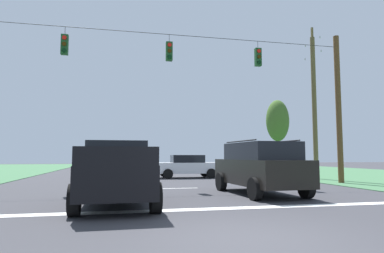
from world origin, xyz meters
name	(u,v)px	position (x,y,z in m)	size (l,w,h in m)	color
ground_plane	(247,239)	(0.00, 0.00, 0.00)	(120.00, 120.00, 0.00)	#333338
stop_bar_stripe	(202,209)	(0.00, 3.41, 0.00)	(15.77, 0.45, 0.01)	white
lane_dash_0	(171,188)	(0.00, 9.41, 0.00)	(0.15, 2.50, 0.01)	white
lane_dash_1	(155,178)	(0.00, 16.53, 0.00)	(0.15, 2.50, 0.01)	white
lane_dash_2	(146,172)	(0.00, 23.97, 0.00)	(0.15, 2.50, 0.01)	white
overhead_signal_span	(171,95)	(0.15, 10.36, 4.44)	(18.78, 0.31, 8.13)	brown
pickup_truck	(117,172)	(-2.35, 4.94, 0.97)	(2.33, 5.42, 1.95)	black
suv_black	(260,167)	(3.04, 6.45, 1.06)	(2.43, 4.90, 2.05)	black
distant_car_crossing_white	(187,166)	(2.16, 16.40, 0.79)	(4.32, 2.06, 1.52)	silver
utility_pole_mid_right	(314,102)	(9.83, 13.35, 4.87)	(0.29, 1.93, 9.81)	brown
tree_roadside_right	(278,121)	(14.21, 27.32, 5.15)	(2.44, 2.44, 7.45)	brown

